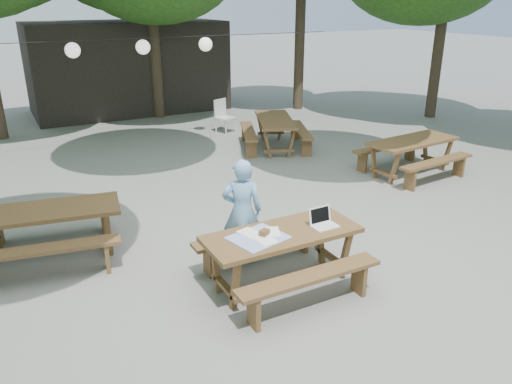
{
  "coord_description": "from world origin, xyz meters",
  "views": [
    {
      "loc": [
        -3.6,
        -6.07,
        3.51
      ],
      "look_at": [
        -0.65,
        -0.53,
        1.05
      ],
      "focal_mm": 35.0,
      "sensor_mm": 36.0,
      "label": 1
    }
  ],
  "objects_px": {
    "main_picnic_table": "(282,257)",
    "plastic_chair": "(225,123)",
    "picnic_table_nw": "(49,233)",
    "woman": "(242,211)"
  },
  "relations": [
    {
      "from": "main_picnic_table",
      "to": "woman",
      "type": "distance_m",
      "value": 0.9
    },
    {
      "from": "picnic_table_nw",
      "to": "woman",
      "type": "bearing_deg",
      "value": -20.24
    },
    {
      "from": "main_picnic_table",
      "to": "plastic_chair",
      "type": "distance_m",
      "value": 7.96
    },
    {
      "from": "main_picnic_table",
      "to": "woman",
      "type": "relative_size",
      "value": 1.33
    },
    {
      "from": "main_picnic_table",
      "to": "picnic_table_nw",
      "type": "xyz_separation_m",
      "value": [
        -2.55,
        2.18,
        0.0
      ]
    },
    {
      "from": "picnic_table_nw",
      "to": "plastic_chair",
      "type": "height_order",
      "value": "plastic_chair"
    },
    {
      "from": "picnic_table_nw",
      "to": "woman",
      "type": "distance_m",
      "value": 2.78
    },
    {
      "from": "plastic_chair",
      "to": "woman",
      "type": "bearing_deg",
      "value": -134.87
    },
    {
      "from": "picnic_table_nw",
      "to": "plastic_chair",
      "type": "bearing_deg",
      "value": 55.17
    },
    {
      "from": "main_picnic_table",
      "to": "woman",
      "type": "xyz_separation_m",
      "value": [
        -0.16,
        0.81,
        0.37
      ]
    }
  ]
}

